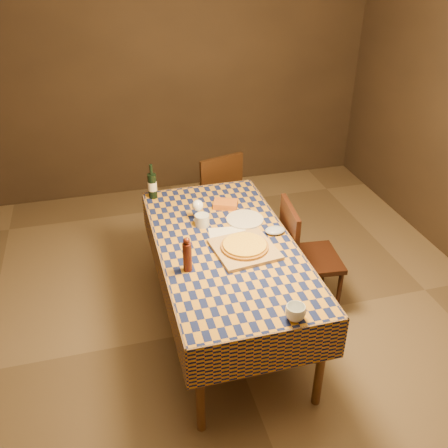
# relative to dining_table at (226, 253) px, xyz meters

# --- Properties ---
(room) EXTENTS (5.00, 5.10, 2.70)m
(room) POSITION_rel_dining_table_xyz_m (0.00, 0.00, 0.66)
(room) COLOR brown
(room) RESTS_ON ground
(dining_table) EXTENTS (0.94, 1.84, 0.77)m
(dining_table) POSITION_rel_dining_table_xyz_m (0.00, 0.00, 0.00)
(dining_table) COLOR brown
(dining_table) RESTS_ON ground
(cutting_board) EXTENTS (0.45, 0.45, 0.03)m
(cutting_board) POSITION_rel_dining_table_xyz_m (0.10, -0.12, 0.09)
(cutting_board) COLOR tan
(cutting_board) RESTS_ON dining_table
(pizza) EXTENTS (0.41, 0.41, 0.03)m
(pizza) POSITION_rel_dining_table_xyz_m (0.10, -0.12, 0.12)
(pizza) COLOR #9D601A
(pizza) RESTS_ON cutting_board
(pepper_mill) EXTENTS (0.06, 0.06, 0.24)m
(pepper_mill) POSITION_rel_dining_table_xyz_m (-0.31, -0.23, 0.19)
(pepper_mill) COLOR #4A1A11
(pepper_mill) RESTS_ON dining_table
(bowl) EXTENTS (0.19, 0.19, 0.05)m
(bowl) POSITION_rel_dining_table_xyz_m (0.05, -0.13, 0.10)
(bowl) COLOR #684E57
(bowl) RESTS_ON dining_table
(wine_glass) EXTENTS (0.09, 0.09, 0.17)m
(wine_glass) POSITION_rel_dining_table_xyz_m (-0.12, 0.36, 0.20)
(wine_glass) COLOR white
(wine_glass) RESTS_ON dining_table
(wine_bottle) EXTENTS (0.08, 0.08, 0.29)m
(wine_bottle) POSITION_rel_dining_table_xyz_m (-0.39, 0.81, 0.18)
(wine_bottle) COLOR black
(wine_bottle) RESTS_ON dining_table
(deli_tub) EXTENTS (0.12, 0.12, 0.09)m
(deli_tub) POSITION_rel_dining_table_xyz_m (-0.10, 0.28, 0.12)
(deli_tub) COLOR silver
(deli_tub) RESTS_ON dining_table
(takeout_container) EXTENTS (0.22, 0.19, 0.05)m
(takeout_container) POSITION_rel_dining_table_xyz_m (0.14, 0.51, 0.10)
(takeout_container) COLOR #BF5F19
(takeout_container) RESTS_ON dining_table
(white_plate) EXTENTS (0.32, 0.32, 0.02)m
(white_plate) POSITION_rel_dining_table_xyz_m (0.22, 0.27, 0.08)
(white_plate) COLOR silver
(white_plate) RESTS_ON dining_table
(tumbler) EXTENTS (0.14, 0.14, 0.09)m
(tumbler) POSITION_rel_dining_table_xyz_m (0.17, -0.84, 0.12)
(tumbler) COLOR white
(tumbler) RESTS_ON dining_table
(flour_patch) EXTENTS (0.29, 0.24, 0.00)m
(flour_patch) POSITION_rel_dining_table_xyz_m (0.05, 0.11, 0.08)
(flour_patch) COLOR silver
(flour_patch) RESTS_ON dining_table
(flour_bag) EXTENTS (0.15, 0.11, 0.04)m
(flour_bag) POSITION_rel_dining_table_xyz_m (0.38, 0.05, 0.10)
(flour_bag) COLOR #98A6C2
(flour_bag) RESTS_ON dining_table
(chair_far) EXTENTS (0.52, 0.52, 0.93)m
(chair_far) POSITION_rel_dining_table_xyz_m (0.23, 1.21, -0.17)
(chair_far) COLOR black
(chair_far) RESTS_ON ground
(chair_right) EXTENTS (0.47, 0.46, 0.93)m
(chair_right) POSITION_rel_dining_table_xyz_m (0.63, 0.10, -0.17)
(chair_right) COLOR black
(chair_right) RESTS_ON ground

